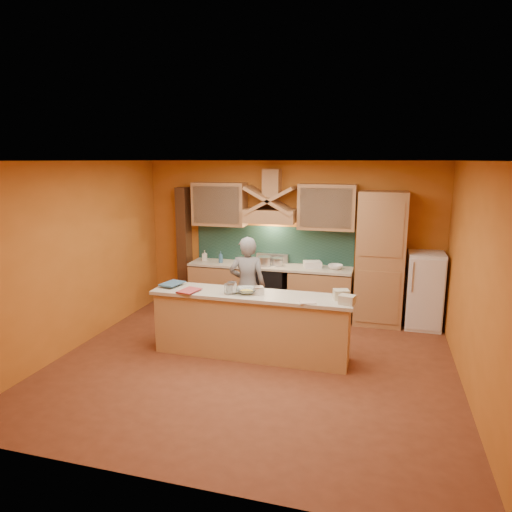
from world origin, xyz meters
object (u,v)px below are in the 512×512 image
(mixing_bowl, at_px, (246,291))
(stove, at_px, (269,290))
(fridge, at_px, (424,290))
(kitchen_scale, at_px, (258,291))
(person, at_px, (247,286))

(mixing_bowl, bearing_deg, stove, 94.08)
(fridge, distance_m, kitchen_scale, 3.09)
(stove, height_order, person, person)
(kitchen_scale, relative_size, mixing_bowl, 0.38)
(fridge, xyz_separation_m, mixing_bowl, (-2.56, -1.91, 0.33))
(fridge, bearing_deg, stove, 180.00)
(person, bearing_deg, stove, -104.84)
(stove, distance_m, mixing_bowl, 1.99)
(stove, distance_m, fridge, 2.71)
(fridge, height_order, kitchen_scale, fridge)
(fridge, distance_m, person, 3.01)
(stove, xyz_separation_m, mixing_bowl, (0.14, -1.91, 0.53))
(person, relative_size, kitchen_scale, 13.84)
(person, bearing_deg, fridge, -168.44)
(person, height_order, mixing_bowl, person)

